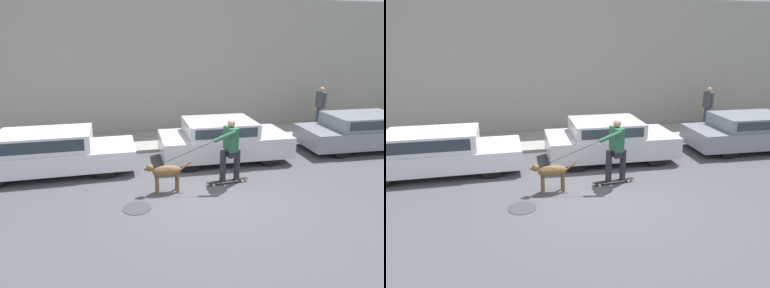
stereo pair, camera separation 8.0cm
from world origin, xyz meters
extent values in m
plane|color=#47474C|center=(0.00, 0.00, 0.00)|extent=(36.00, 36.00, 0.00)
cube|color=gray|center=(0.00, 5.95, 2.54)|extent=(32.00, 0.30, 5.09)
cube|color=gray|center=(0.00, 4.60, 0.05)|extent=(30.00, 2.35, 0.10)
cylinder|color=black|center=(-2.55, 3.01, 0.31)|extent=(0.63, 0.20, 0.63)
cylinder|color=black|center=(-2.54, 1.56, 0.31)|extent=(0.63, 0.20, 0.63)
cylinder|color=black|center=(-5.31, 3.00, 0.31)|extent=(0.63, 0.20, 0.63)
cube|color=silver|center=(-3.92, 2.28, 0.46)|extent=(4.46, 1.71, 0.54)
cube|color=silver|center=(-4.10, 2.28, 0.97)|extent=(2.46, 1.53, 0.48)
cube|color=#28333D|center=(-4.10, 1.51, 1.00)|extent=(2.16, 0.02, 0.31)
cylinder|color=black|center=(2.29, 3.04, 0.34)|extent=(0.68, 0.22, 0.68)
cylinder|color=black|center=(2.24, 1.44, 0.34)|extent=(0.68, 0.22, 0.68)
cylinder|color=black|center=(-0.13, 3.12, 0.34)|extent=(0.68, 0.22, 0.68)
cylinder|color=black|center=(-0.19, 1.51, 0.34)|extent=(0.68, 0.22, 0.68)
cube|color=#BCBCC1|center=(1.05, 2.28, 0.52)|extent=(3.97, 1.97, 0.63)
cube|color=#BCBCC1|center=(0.90, 2.28, 1.05)|extent=(2.13, 1.73, 0.43)
cube|color=#28333D|center=(0.87, 1.45, 1.07)|extent=(1.83, 0.07, 0.28)
cylinder|color=black|center=(4.79, 3.10, 0.32)|extent=(0.64, 0.22, 0.63)
cylinder|color=black|center=(4.74, 1.56, 0.32)|extent=(0.64, 0.22, 0.63)
cube|color=gray|center=(6.16, 2.28, 0.48)|extent=(4.56, 1.94, 0.58)
cube|color=gray|center=(5.98, 2.28, 0.99)|extent=(2.41, 1.68, 0.43)
cube|color=#28333D|center=(5.95, 1.48, 1.01)|extent=(2.07, 0.09, 0.28)
cylinder|color=brown|center=(-1.29, 0.22, 0.22)|extent=(0.07, 0.07, 0.44)
cylinder|color=brown|center=(-1.30, 0.38, 0.22)|extent=(0.07, 0.07, 0.44)
cylinder|color=brown|center=(-0.78, 0.25, 0.22)|extent=(0.07, 0.07, 0.44)
cylinder|color=brown|center=(-0.79, 0.41, 0.22)|extent=(0.07, 0.07, 0.44)
ellipsoid|color=brown|center=(-1.04, 0.32, 0.56)|extent=(0.74, 0.32, 0.28)
sphere|color=brown|center=(-1.46, 0.29, 0.68)|extent=(0.19, 0.19, 0.19)
cylinder|color=brown|center=(-1.54, 0.29, 0.67)|extent=(0.11, 0.09, 0.08)
cylinder|color=brown|center=(-0.57, 0.34, 0.64)|extent=(0.29, 0.06, 0.22)
cylinder|color=beige|center=(0.18, 0.36, 0.04)|extent=(0.07, 0.04, 0.07)
cylinder|color=beige|center=(0.17, 0.51, 0.04)|extent=(0.07, 0.04, 0.07)
cylinder|color=beige|center=(0.99, 0.43, 0.04)|extent=(0.07, 0.04, 0.07)
cylinder|color=beige|center=(0.98, 0.58, 0.04)|extent=(0.07, 0.04, 0.07)
cube|color=black|center=(0.58, 0.47, 0.08)|extent=(1.14, 0.22, 0.02)
cylinder|color=#232328|center=(0.44, 0.46, 0.50)|extent=(0.16, 0.16, 0.83)
cylinder|color=#232328|center=(0.84, 0.49, 0.50)|extent=(0.16, 0.16, 0.83)
cube|color=#232328|center=(0.64, 0.47, 0.83)|extent=(0.23, 0.37, 0.17)
cube|color=#235138|center=(0.64, 0.47, 1.22)|extent=(0.27, 0.47, 0.61)
sphere|color=#997056|center=(0.64, 0.47, 1.62)|extent=(0.19, 0.19, 0.19)
cylinder|color=#235138|center=(0.61, 0.75, 1.19)|extent=(0.10, 0.10, 0.58)
cylinder|color=#235138|center=(0.39, 0.21, 1.37)|extent=(0.58, 0.13, 0.30)
cylinder|color=black|center=(-0.67, 0.26, 0.96)|extent=(1.58, 0.08, 0.62)
cylinder|color=#3D4760|center=(5.92, 4.82, 0.53)|extent=(0.14, 0.14, 0.86)
cylinder|color=#3D4760|center=(5.94, 4.66, 0.53)|extent=(0.14, 0.14, 0.86)
cube|color=#424751|center=(5.93, 4.74, 1.27)|extent=(0.25, 0.42, 0.62)
cylinder|color=#424751|center=(5.90, 4.98, 1.29)|extent=(0.09, 0.09, 0.59)
cylinder|color=#424751|center=(5.96, 4.50, 1.29)|extent=(0.09, 0.09, 0.59)
sphere|color=tan|center=(5.93, 4.74, 1.68)|extent=(0.19, 0.19, 0.19)
cube|color=tan|center=(5.90, 4.98, 0.88)|extent=(0.14, 0.34, 0.22)
cylinder|color=#38383D|center=(-1.84, -0.39, 0.01)|extent=(0.64, 0.64, 0.01)
camera|label=1|loc=(-2.18, -7.39, 3.68)|focal=32.00mm
camera|label=2|loc=(-2.10, -7.40, 3.68)|focal=32.00mm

